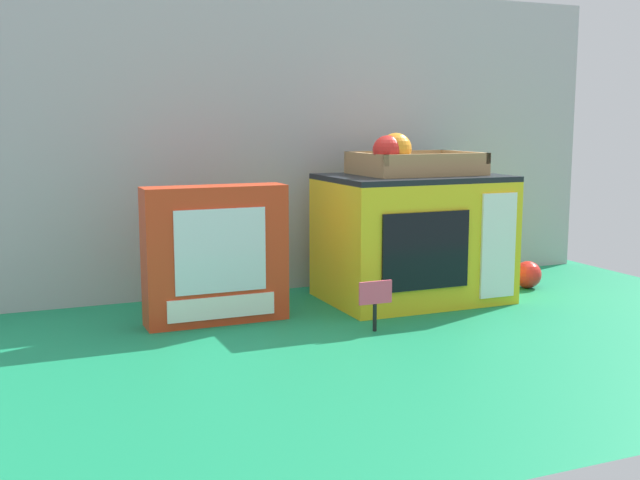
{
  "coord_description": "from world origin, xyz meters",
  "views": [
    {
      "loc": [
        -0.7,
        -1.53,
        0.41
      ],
      "look_at": [
        -0.06,
        -0.01,
        0.15
      ],
      "focal_mm": 43.47,
      "sensor_mm": 36.0,
      "label": 1
    }
  ],
  "objects_px": {
    "cookie_set_box": "(216,255)",
    "food_groups_crate": "(410,162)",
    "toy_microwave": "(413,238)",
    "price_sign": "(375,298)",
    "loose_toy_apple": "(528,275)"
  },
  "relations": [
    {
      "from": "toy_microwave",
      "to": "price_sign",
      "type": "height_order",
      "value": "toy_microwave"
    },
    {
      "from": "food_groups_crate",
      "to": "loose_toy_apple",
      "type": "distance_m",
      "value": 0.43
    },
    {
      "from": "toy_microwave",
      "to": "price_sign",
      "type": "distance_m",
      "value": 0.31
    },
    {
      "from": "food_groups_crate",
      "to": "price_sign",
      "type": "bearing_deg",
      "value": -131.68
    },
    {
      "from": "toy_microwave",
      "to": "cookie_set_box",
      "type": "relative_size",
      "value": 1.37
    },
    {
      "from": "toy_microwave",
      "to": "loose_toy_apple",
      "type": "relative_size",
      "value": 5.93
    },
    {
      "from": "toy_microwave",
      "to": "price_sign",
      "type": "xyz_separation_m",
      "value": [
        -0.2,
        -0.22,
        -0.08
      ]
    },
    {
      "from": "food_groups_crate",
      "to": "cookie_set_box",
      "type": "xyz_separation_m",
      "value": [
        -0.46,
        -0.03,
        -0.18
      ]
    },
    {
      "from": "food_groups_crate",
      "to": "cookie_set_box",
      "type": "relative_size",
      "value": 0.93
    },
    {
      "from": "food_groups_crate",
      "to": "price_sign",
      "type": "height_order",
      "value": "food_groups_crate"
    },
    {
      "from": "food_groups_crate",
      "to": "loose_toy_apple",
      "type": "relative_size",
      "value": 4.04
    },
    {
      "from": "loose_toy_apple",
      "to": "toy_microwave",
      "type": "bearing_deg",
      "value": 178.64
    },
    {
      "from": "cookie_set_box",
      "to": "price_sign",
      "type": "distance_m",
      "value": 0.33
    },
    {
      "from": "cookie_set_box",
      "to": "food_groups_crate",
      "type": "bearing_deg",
      "value": 3.73
    },
    {
      "from": "toy_microwave",
      "to": "food_groups_crate",
      "type": "height_order",
      "value": "food_groups_crate"
    }
  ]
}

